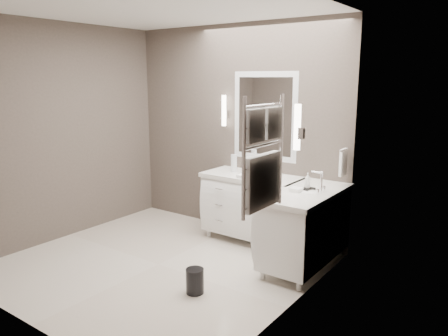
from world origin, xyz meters
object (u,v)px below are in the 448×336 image
Objects in this scene: vanity_right at (305,224)px; waste_bin at (195,281)px; towel_ladder at (263,162)px; vanity_back at (252,203)px.

vanity_right is 5.12× the size of waste_bin.
waste_bin is at bearing 170.44° from towel_ladder.
towel_ladder is (0.23, -1.30, 0.91)m from vanity_right.
waste_bin is at bearing -116.55° from vanity_right.
towel_ladder is at bearing -55.90° from vanity_back.
vanity_back reaches higher than waste_bin.
towel_ladder reaches higher than vanity_right.
vanity_right is 1.38× the size of towel_ladder.
waste_bin is (0.29, -1.49, -0.36)m from vanity_back.
vanity_back is at bearing 124.10° from towel_ladder.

